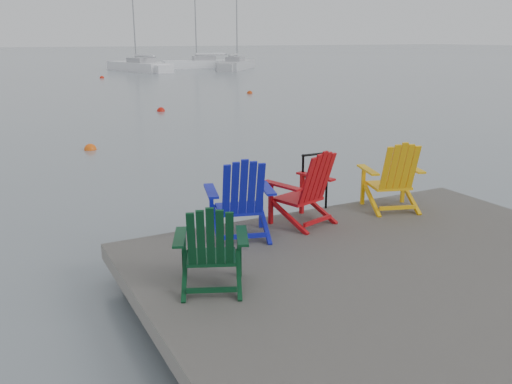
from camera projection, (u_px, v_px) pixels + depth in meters
name	position (u px, v px, depth m)	size (l,w,h in m)	color
ground	(410.00, 311.00, 6.32)	(400.00, 400.00, 0.00)	gray
dock	(412.00, 283.00, 6.23)	(6.00, 5.00, 1.40)	#2A2725
handrail	(315.00, 176.00, 8.24)	(0.48, 0.04, 0.90)	black
chair_green	(211.00, 246.00, 5.61)	(0.94, 0.90, 0.97)	#09341A
chair_blue	(241.00, 198.00, 7.08)	(1.03, 0.98, 1.10)	#1016A7
chair_red	(305.00, 187.00, 7.62)	(1.01, 0.96, 1.07)	#B10D11
chair_yellow	(393.00, 176.00, 8.25)	(1.02, 0.97, 1.08)	#F5B10D
sailboat_near	(139.00, 67.00, 51.98)	(4.25, 9.18, 12.21)	white
sailboat_mid	(236.00, 65.00, 54.82)	(6.68, 7.51, 11.10)	silver
sailboat_far	(201.00, 65.00, 56.33)	(7.87, 3.25, 10.65)	white
buoy_a	(90.00, 150.00, 15.41)	(0.35, 0.35, 0.35)	#F65B0E
buoy_b	(161.00, 111.00, 23.46)	(0.35, 0.35, 0.35)	red
buoy_c	(250.00, 94.00, 30.89)	(0.33, 0.33, 0.33)	#BD370B
buoy_d	(102.00, 78.00, 42.67)	(0.36, 0.36, 0.36)	red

